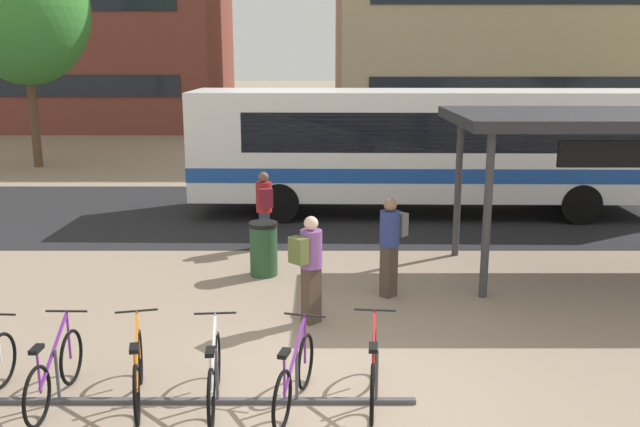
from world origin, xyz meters
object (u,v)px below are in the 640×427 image
at_px(parked_bicycle_red_5, 375,372).
at_px(commuter_grey_pack_1, 393,240).
at_px(parked_bicycle_orange_2, 140,372).
at_px(city_bus, 425,146).
at_px(parked_bicycle_purple_1, 57,373).
at_px(street_tree_0, 26,9).
at_px(trash_bin, 266,249).
at_px(parked_bicycle_purple_4, 296,378).
at_px(commuter_maroon_pack_0, 266,205).
at_px(transit_shelter, 640,123).
at_px(parked_bicycle_white_3, 216,376).
at_px(commuter_olive_pack_2, 311,262).

bearing_deg(parked_bicycle_red_5, commuter_grey_pack_1, -3.25).
bearing_deg(parked_bicycle_orange_2, parked_bicycle_red_5, -102.25).
bearing_deg(city_bus, parked_bicycle_purple_1, 61.00).
bearing_deg(street_tree_0, trash_bin, -53.37).
xyz_separation_m(parked_bicycle_purple_4, commuter_maroon_pack_0, (-0.89, 6.78, 0.58)).
bearing_deg(commuter_grey_pack_1, commuter_maroon_pack_0, -97.98).
xyz_separation_m(city_bus, commuter_maroon_pack_0, (-3.86, -3.42, -0.82)).
relative_size(transit_shelter, commuter_maroon_pack_0, 3.98).
relative_size(parked_bicycle_white_3, trash_bin, 1.67).
bearing_deg(transit_shelter, city_bus, 120.84).
xyz_separation_m(parked_bicycle_purple_1, parked_bicycle_white_3, (1.92, -0.07, 0.00)).
xyz_separation_m(parked_bicycle_orange_2, trash_bin, (1.12, 4.84, 0.13)).
relative_size(parked_bicycle_purple_1, street_tree_0, 0.21).
bearing_deg(transit_shelter, street_tree_0, 142.19).
bearing_deg(commuter_olive_pack_2, parked_bicycle_orange_2, -173.43).
bearing_deg(parked_bicycle_orange_2, commuter_grey_pack_1, -55.20).
distance_m(commuter_grey_pack_1, trash_bin, 2.59).
bearing_deg(parked_bicycle_purple_1, trash_bin, -22.34).
distance_m(parked_bicycle_white_3, street_tree_0, 20.61).
bearing_deg(commuter_olive_pack_2, transit_shelter, -22.14).
bearing_deg(city_bus, parked_bicycle_white_3, 69.96).
xyz_separation_m(commuter_maroon_pack_0, commuter_olive_pack_2, (1.03, -4.17, 0.03)).
xyz_separation_m(city_bus, commuter_olive_pack_2, (-2.83, -7.59, -0.78)).
relative_size(parked_bicycle_orange_2, parked_bicycle_red_5, 0.98).
bearing_deg(commuter_olive_pack_2, parked_bicycle_purple_1, 175.44).
distance_m(parked_bicycle_purple_4, trash_bin, 5.04).
bearing_deg(commuter_olive_pack_2, commuter_grey_pack_1, -2.06).
bearing_deg(parked_bicycle_purple_4, commuter_maroon_pack_0, 20.92).
xyz_separation_m(parked_bicycle_purple_1, transit_shelter, (8.93, 4.87, 2.50)).
distance_m(commuter_maroon_pack_0, street_tree_0, 15.10).
bearing_deg(parked_bicycle_purple_1, commuter_grey_pack_1, -48.56).
bearing_deg(street_tree_0, commuter_maroon_pack_0, -49.47).
distance_m(transit_shelter, trash_bin, 7.22).
distance_m(parked_bicycle_orange_2, street_tree_0, 20.13).
xyz_separation_m(commuter_grey_pack_1, trash_bin, (-2.28, 1.14, -0.49)).
bearing_deg(street_tree_0, parked_bicycle_red_5, -57.52).
bearing_deg(parked_bicycle_red_5, parked_bicycle_purple_4, 105.12).
bearing_deg(parked_bicycle_red_5, parked_bicycle_orange_2, 96.00).
distance_m(parked_bicycle_orange_2, commuter_grey_pack_1, 5.07).
height_order(parked_bicycle_orange_2, commuter_olive_pack_2, commuter_olive_pack_2).
bearing_deg(parked_bicycle_orange_2, parked_bicycle_white_3, -107.99).
height_order(city_bus, parked_bicycle_red_5, city_bus).
bearing_deg(parked_bicycle_white_3, commuter_grey_pack_1, -37.77).
height_order(parked_bicycle_purple_1, commuter_maroon_pack_0, commuter_maroon_pack_0).
bearing_deg(parked_bicycle_orange_2, city_bus, -38.45).
bearing_deg(parked_bicycle_purple_4, parked_bicycle_red_5, -66.99).
bearing_deg(commuter_maroon_pack_0, parked_bicycle_purple_1, 149.33).
xyz_separation_m(parked_bicycle_orange_2, parked_bicycle_red_5, (2.83, 0.02, 0.00)).
height_order(parked_bicycle_red_5, street_tree_0, street_tree_0).
distance_m(parked_bicycle_purple_4, street_tree_0, 21.10).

